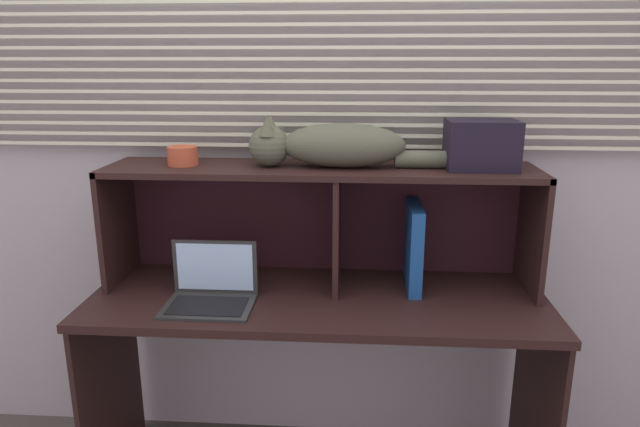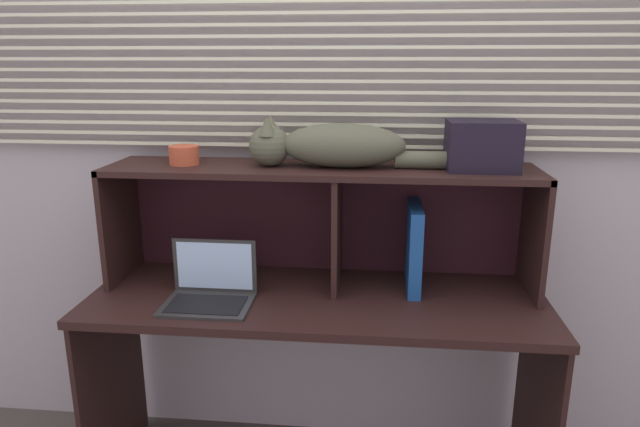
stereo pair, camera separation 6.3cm
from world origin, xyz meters
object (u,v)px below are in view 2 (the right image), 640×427
object	(u,v)px
laptop	(210,290)
book_stack	(229,274)
binder_upright	(414,247)
small_basket	(184,155)
storage_box	(482,145)
cat	(332,146)

from	to	relation	value
laptop	book_stack	size ratio (longest dim) A/B	1.23
binder_upright	book_stack	size ratio (longest dim) A/B	1.28
book_stack	small_basket	distance (m)	0.48
small_basket	storage_box	xyz separation A→B (m)	(1.06, 0.00, 0.05)
small_basket	storage_box	distance (m)	1.06
laptop	small_basket	size ratio (longest dim) A/B	2.78
cat	laptop	bearing A→B (deg)	-153.21
binder_upright	small_basket	distance (m)	0.90
cat	small_basket	size ratio (longest dim) A/B	7.04
cat	small_basket	world-z (taller)	cat
book_stack	laptop	bearing A→B (deg)	-93.47
cat	storage_box	distance (m)	0.52
binder_upright	cat	bearing A→B (deg)	180.00
small_basket	storage_box	size ratio (longest dim) A/B	0.45
laptop	small_basket	bearing A→B (deg)	123.16
binder_upright	small_basket	size ratio (longest dim) A/B	2.89
small_basket	cat	bearing A→B (deg)	0.00
laptop	small_basket	xyz separation A→B (m)	(-0.13, 0.20, 0.44)
binder_upright	small_basket	world-z (taller)	small_basket
cat	storage_box	xyz separation A→B (m)	(0.52, 0.00, 0.01)
binder_upright	small_basket	bearing A→B (deg)	180.00
book_stack	storage_box	xyz separation A→B (m)	(0.91, 0.00, 0.51)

